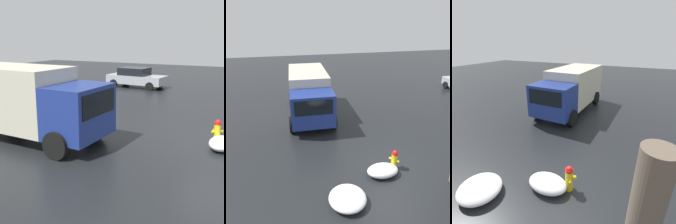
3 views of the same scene
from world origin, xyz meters
TOP-DOWN VIEW (x-y plane):
  - ground_plane at (0.00, 0.00)m, footprint 60.00×60.00m
  - fire_hydrant at (0.00, -0.00)m, footprint 0.40×0.37m
  - delivery_truck at (6.45, 2.63)m, footprint 6.19×2.75m
  - snow_pile_by_hydrant at (-0.26, 0.61)m, footprint 0.83×1.26m
  - snow_pile_curbside at (-1.29, 2.35)m, footprint 1.29×1.28m

SIDE VIEW (x-z plane):
  - ground_plane at x=0.00m, z-range 0.00..0.00m
  - snow_pile_curbside at x=-1.29m, z-range 0.00..0.41m
  - snow_pile_by_hydrant at x=-0.26m, z-range 0.00..0.42m
  - fire_hydrant at x=0.00m, z-range 0.01..0.88m
  - delivery_truck at x=6.45m, z-range 0.14..2.82m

